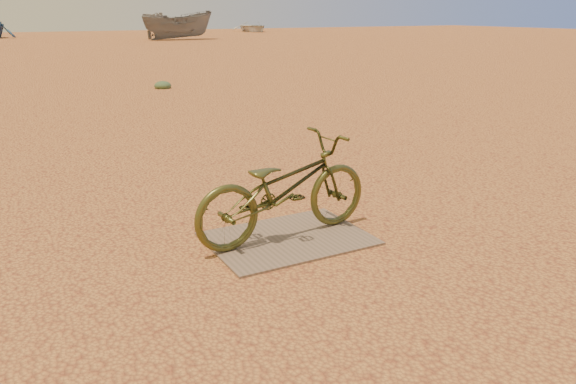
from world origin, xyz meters
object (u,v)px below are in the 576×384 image
bicycle (284,188)px  boat_far_right (253,27)px  plywood_board (288,239)px  boat_mid_right (178,25)px

bicycle → boat_far_right: 54.79m
plywood_board → boat_far_right: bearing=65.3°
plywood_board → boat_far_right: size_ratio=0.31×
bicycle → boat_far_right: boat_far_right is taller
bicycle → boat_mid_right: boat_mid_right is taller
bicycle → boat_mid_right: bearing=-21.2°
bicycle → boat_far_right: (22.92, 49.77, -0.01)m
plywood_board → bicycle: (-0.02, 0.04, 0.49)m
boat_far_right → plywood_board: bearing=-108.2°
plywood_board → bicycle: bicycle is taller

